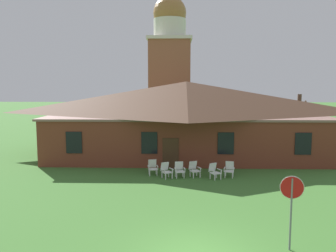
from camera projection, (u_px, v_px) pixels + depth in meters
The scene contains 10 objects.
brick_building at pixel (186, 117), 28.80m from camera, with size 21.56×10.40×5.94m.
dome_tower at pixel (170, 68), 42.24m from camera, with size 5.18×5.18×16.86m.
stop_sign at pixel (292, 198), 12.11m from camera, with size 0.79×0.19×2.64m.
lawn_chair_by_porch at pixel (153, 167), 22.48m from camera, with size 0.72×0.76×0.96m.
lawn_chair_near_door at pixel (166, 170), 21.70m from camera, with size 0.83×0.86×0.96m.
lawn_chair_left_end at pixel (179, 169), 21.89m from camera, with size 0.71×0.75×0.96m.
lawn_chair_middle at pixel (194, 169), 21.98m from camera, with size 0.80×0.84×0.96m.
lawn_chair_right_end at pixel (214, 171), 21.49m from camera, with size 0.84×0.87×0.96m.
lawn_chair_far_side at pixel (229, 169), 21.95m from camera, with size 0.73×0.78×0.96m.
bare_tree_beside_building at pixel (299, 119), 32.18m from camera, with size 1.95×1.52×4.83m.
Camera 1 is at (-0.59, -11.29, 5.77)m, focal length 37.79 mm.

